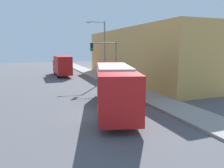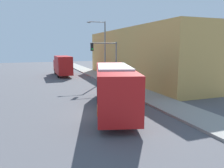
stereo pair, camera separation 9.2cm
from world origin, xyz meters
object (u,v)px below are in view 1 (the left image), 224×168
(city_bus, at_px, (114,84))
(traffic_light_pole, at_px, (107,56))
(fire_hydrant, at_px, (139,92))
(pedestrian_near_corner, at_px, (122,76))
(street_lamp, at_px, (102,46))
(delivery_truck, at_px, (62,65))
(parking_meter, at_px, (115,78))

(city_bus, distance_m, traffic_light_pole, 9.92)
(fire_hydrant, relative_size, pedestrian_near_corner, 0.41)
(pedestrian_near_corner, bearing_deg, traffic_light_pole, -150.08)
(city_bus, height_order, street_lamp, street_lamp)
(street_lamp, bearing_deg, fire_hydrant, -89.65)
(delivery_truck, relative_size, pedestrian_near_corner, 4.78)
(parking_meter, relative_size, street_lamp, 0.18)
(traffic_light_pole, relative_size, pedestrian_near_corner, 3.01)
(city_bus, height_order, traffic_light_pole, traffic_light_pole)
(traffic_light_pole, bearing_deg, pedestrian_near_corner, 29.92)
(delivery_truck, distance_m, traffic_light_pole, 13.18)
(parking_meter, distance_m, street_lamp, 5.96)
(traffic_light_pole, height_order, pedestrian_near_corner, traffic_light_pole)
(city_bus, relative_size, street_lamp, 1.36)
(delivery_truck, xyz_separation_m, pedestrian_near_corner, (6.17, -11.05, -0.74))
(delivery_truck, bearing_deg, pedestrian_near_corner, -60.85)
(street_lamp, relative_size, pedestrian_near_corner, 4.64)
(traffic_light_pole, distance_m, parking_meter, 2.82)
(delivery_truck, relative_size, fire_hydrant, 11.57)
(traffic_light_pole, bearing_deg, city_bus, -106.51)
(street_lamp, bearing_deg, delivery_truck, 119.50)
(city_bus, xyz_separation_m, parking_meter, (3.75, 9.25, -0.87))
(city_bus, distance_m, fire_hydrant, 5.01)
(city_bus, relative_size, fire_hydrant, 15.27)
(fire_hydrant, bearing_deg, city_bus, -141.50)
(parking_meter, height_order, street_lamp, street_lamp)
(city_bus, bearing_deg, pedestrian_near_corner, 80.20)
(fire_hydrant, bearing_deg, pedestrian_near_corner, 78.73)
(parking_meter, xyz_separation_m, street_lamp, (-0.07, 4.60, 3.78))
(fire_hydrant, distance_m, street_lamp, 11.72)
(parking_meter, bearing_deg, fire_hydrant, -90.00)
(fire_hydrant, distance_m, parking_meter, 6.30)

